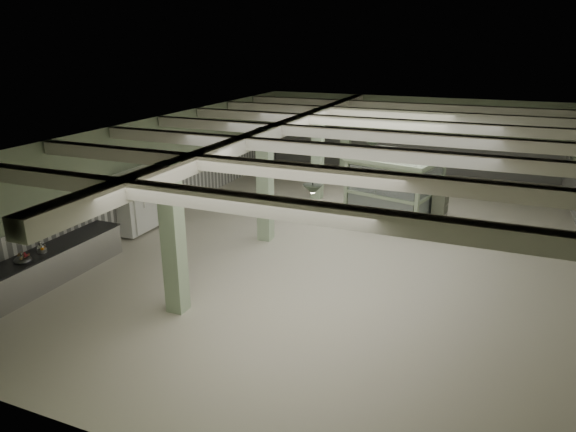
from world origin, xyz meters
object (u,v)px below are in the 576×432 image
at_px(walkin_cooler, 146,200).
at_px(guard_booth, 395,176).
at_px(prep_counter, 40,270).
at_px(filing_cabinet, 440,209).

xyz_separation_m(walkin_cooler, guard_booth, (7.53, 4.16, 0.58)).
height_order(prep_counter, guard_booth, guard_booth).
height_order(prep_counter, walkin_cooler, walkin_cooler).
bearing_deg(filing_cabinet, walkin_cooler, -149.09).
bearing_deg(guard_booth, walkin_cooler, -136.79).
bearing_deg(prep_counter, walkin_cooler, 91.04).
bearing_deg(filing_cabinet, prep_counter, -129.00).
height_order(guard_booth, filing_cabinet, guard_booth).
height_order(prep_counter, filing_cabinet, filing_cabinet).
height_order(walkin_cooler, guard_booth, guard_booth).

